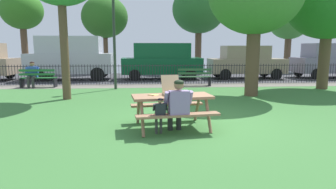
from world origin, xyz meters
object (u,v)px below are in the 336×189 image
Objects in this scene: park_bench_left at (38,78)px; parked_car_center at (162,60)px; lamp_post_walkway at (114,29)px; parked_car_far_right at (332,60)px; person_on_park_bench at (32,73)px; far_tree_midleft at (105,17)px; pizza_box_open at (172,92)px; far_tree_left at (22,12)px; child_at_table at (160,112)px; far_tree_center at (199,10)px; tree_midground_left at (329,1)px; pizza_slice_on_table at (154,95)px; adult_at_table at (178,104)px; far_tree_midright at (289,22)px; park_bench_center at (194,77)px; picnic_table_foreground at (172,103)px; parked_car_left at (71,57)px; parked_car_right at (246,62)px.

park_bench_left is 6.76m from parked_car_center.
parked_car_far_right is at bearing 17.73° from lamp_post_walkway.
person_on_park_bench is 0.21× the size of far_tree_midleft.
far_tree_left reaches higher than pizza_box_open.
far_tree_center reaches higher than child_at_table.
parked_car_center is at bearing 27.24° from person_on_park_bench.
tree_midground_left reaches higher than park_bench_left.
parked_car_far_right is at bearing -19.92° from far_tree_midleft.
adult_at_table is at bearing -47.11° from pizza_slice_on_table.
pizza_slice_on_table is 19.29m from far_tree_midright.
pizza_slice_on_table is at bearing -136.50° from parked_car_far_right.
child_at_table is at bearing -56.23° from park_bench_left.
child_at_table is at bearing -168.00° from adult_at_table.
tree_midground_left reaches higher than far_tree_midright.
child_at_table is 0.51× the size of park_bench_center.
pizza_box_open reaches higher than picnic_table_foreground.
pizza_box_open is at bearing -140.48° from tree_midground_left.
parked_car_right is (10.21, -0.00, -0.30)m from parked_car_left.
parked_car_far_right is (15.58, 0.00, -0.21)m from parked_car_left.
parked_car_far_right is (12.66, 4.05, -1.54)m from lamp_post_walkway.
parked_car_right is 16.03m from far_tree_left.
far_tree_midleft reaches higher than lamp_post_walkway.
tree_midground_left reaches higher than pizza_slice_on_table.
far_tree_center reaches higher than parked_car_right.
far_tree_midright is at bearing 57.70° from adult_at_table.
person_on_park_bench is at bearing -137.80° from far_tree_center.
far_tree_center reaches higher than far_tree_left.
lamp_post_walkway is (-2.06, 7.03, 1.98)m from adult_at_table.
far_tree_left is at bearing 121.01° from pizza_box_open.
far_tree_midleft is at bearing 100.08° from lamp_post_walkway.
parked_car_center is (0.20, 11.07, 0.44)m from adult_at_table.
parked_car_far_right is 5.84m from far_tree_midright.
child_at_table is 7.61m from lamp_post_walkway.
adult_at_table is 0.27× the size of parked_car_right.
pizza_slice_on_table is at bearing 100.12° from child_at_table.
parked_car_center is at bearing -27.96° from far_tree_left.
far_tree_center is (9.23, 8.36, 3.95)m from person_on_park_bench.
far_tree_center is (3.64, 16.34, 4.11)m from child_at_table.
parked_car_left is at bearing 125.81° from lamp_post_walkway.
parked_car_left is 10.22m from parked_car_right.
adult_at_table is 17.01m from far_tree_midleft.
pizza_box_open reaches higher than child_at_table.
pizza_slice_on_table is 0.06× the size of far_tree_midright.
far_tree_left is 1.11× the size of far_tree_midright.
person_on_park_bench is at bearing -66.82° from far_tree_left.
adult_at_table is 12.16m from parked_car_left.
park_bench_left is 13.46m from tree_midground_left.
far_tree_midright reaches higher than lamp_post_walkway.
park_bench_left is at bearing -103.45° from far_tree_midleft.
lamp_post_walkway is at bearing -119.92° from far_tree_center.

